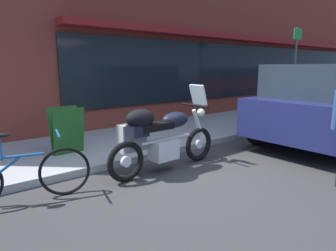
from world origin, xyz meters
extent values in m
plane|color=#323232|center=(0.00, 0.00, 0.00)|extent=(80.00, 80.00, 0.00)
cube|color=brown|center=(7.16, 3.88, 3.49)|extent=(22.32, 0.35, 6.99)
cube|color=black|center=(7.16, 3.67, 1.55)|extent=(15.63, 0.06, 1.80)
cube|color=maroon|center=(7.16, 3.45, 2.65)|extent=(15.63, 0.60, 0.16)
cube|color=#9C9C9C|center=(9.00, 2.42, 0.06)|extent=(30.00, 2.57, 0.12)
torus|color=black|center=(0.75, 0.56, 0.31)|extent=(0.62, 0.11, 0.62)
cylinder|color=silver|center=(0.75, 0.56, 0.31)|extent=(0.16, 0.06, 0.16)
torus|color=black|center=(-0.80, 0.51, 0.31)|extent=(0.62, 0.11, 0.62)
cylinder|color=silver|center=(-0.80, 0.51, 0.31)|extent=(0.16, 0.06, 0.16)
cube|color=silver|center=(-0.08, 0.53, 0.36)|extent=(0.45, 0.31, 0.32)
cylinder|color=silver|center=(-0.03, 0.54, 0.53)|extent=(1.00, 0.09, 0.06)
ellipsoid|color=black|center=(0.17, 0.54, 0.83)|extent=(0.53, 0.29, 0.26)
cube|color=black|center=(-0.25, 0.53, 0.77)|extent=(0.61, 0.26, 0.11)
cube|color=black|center=(-0.58, 0.52, 0.75)|extent=(0.29, 0.23, 0.18)
cylinder|color=silver|center=(0.75, 0.56, 0.63)|extent=(0.35, 0.08, 0.67)
cylinder|color=black|center=(0.63, 0.55, 1.03)|extent=(0.05, 0.62, 0.04)
cube|color=silver|center=(0.71, 0.56, 1.21)|extent=(0.16, 0.32, 0.35)
sphere|color=#EAEACC|center=(0.79, 0.56, 0.89)|extent=(0.14, 0.14, 0.14)
cube|color=#ABABAB|center=(-0.53, 0.76, 0.59)|extent=(0.45, 0.21, 0.44)
cube|color=black|center=(-0.53, 0.87, 0.59)|extent=(0.37, 0.03, 0.03)
ellipsoid|color=black|center=(-0.53, 0.52, 0.93)|extent=(0.49, 0.33, 0.28)
torus|color=black|center=(-1.66, 0.62, 0.33)|extent=(0.65, 0.19, 0.65)
cylinder|color=#1E5999|center=(-2.17, 0.73, 0.61)|extent=(0.56, 0.17, 0.04)
cylinder|color=#1E5999|center=(-2.37, 0.78, 0.45)|extent=(0.44, 0.14, 0.33)
cylinder|color=#1E5999|center=(-2.35, 0.78, 0.73)|extent=(0.03, 0.03, 0.30)
cylinder|color=#1E5999|center=(-1.71, 0.63, 0.85)|extent=(0.14, 0.47, 0.03)
cube|color=#232D38|center=(3.93, -0.37, 1.41)|extent=(3.34, 1.80, 0.66)
cylinder|color=black|center=(5.79, 0.65, 0.33)|extent=(0.67, 0.24, 0.66)
cylinder|color=black|center=(2.60, 0.56, 0.33)|extent=(0.67, 0.24, 0.66)
cube|color=#1E511E|center=(-1.09, 2.02, 0.55)|extent=(0.55, 0.18, 0.85)
cube|color=#1E511E|center=(-1.09, 2.24, 0.55)|extent=(0.55, 0.18, 0.85)
cylinder|color=#59595B|center=(5.82, 1.61, 1.49)|extent=(0.07, 0.07, 2.74)
cube|color=#1E8C33|center=(5.82, 1.59, 2.66)|extent=(0.44, 0.02, 0.32)
camera|label=1|loc=(-2.86, -3.09, 1.68)|focal=31.05mm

